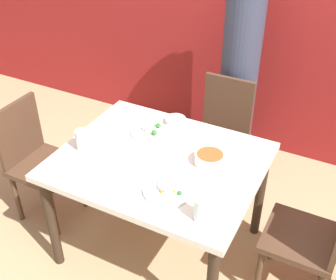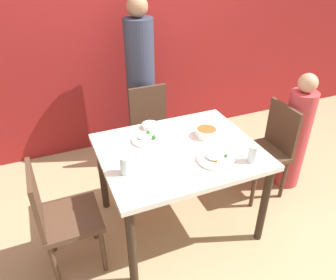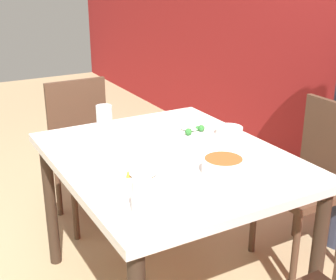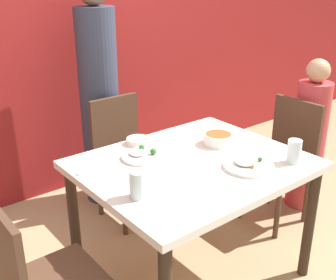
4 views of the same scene
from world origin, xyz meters
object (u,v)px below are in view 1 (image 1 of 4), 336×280
glass_water_tall (83,140)px  chair_adult_spot (221,132)px  person_adult (239,78)px  chair_child_spot (314,236)px  plate_rice_adult (150,131)px  bowl_curry (210,158)px

glass_water_tall → chair_adult_spot: bearing=60.7°
chair_adult_spot → person_adult: size_ratio=0.52×
chair_child_spot → chair_adult_spot: bearing=-131.3°
chair_adult_spot → plate_rice_adult: (-0.27, -0.61, 0.28)m
person_adult → bowl_curry: person_adult is taller
chair_adult_spot → person_adult: bearing=90.0°
chair_child_spot → person_adult: (-0.84, 1.06, 0.31)m
chair_child_spot → bowl_curry: (-0.65, 0.01, 0.30)m
bowl_curry → glass_water_tall: 0.76m
chair_adult_spot → glass_water_tall: bearing=-119.3°
chair_adult_spot → chair_child_spot: bearing=-41.3°
chair_adult_spot → chair_child_spot: same height
chair_child_spot → glass_water_tall: (-1.37, -0.21, 0.33)m
chair_child_spot → bowl_curry: bearing=-91.2°
chair_child_spot → plate_rice_adult: 1.15m
chair_adult_spot → glass_water_tall: (-0.53, -0.95, 0.33)m
bowl_curry → glass_water_tall: glass_water_tall is taller
person_adult → glass_water_tall: person_adult is taller
person_adult → bowl_curry: bearing=-79.4°
chair_adult_spot → glass_water_tall: 1.13m
chair_child_spot → bowl_curry: chair_child_spot is taller
plate_rice_adult → glass_water_tall: bearing=-127.9°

